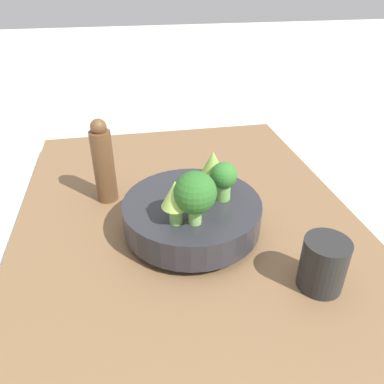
# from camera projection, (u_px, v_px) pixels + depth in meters

# --- Properties ---
(ground_plane) EXTENTS (6.00, 6.00, 0.00)m
(ground_plane) POSITION_uv_depth(u_px,v_px,m) (196.00, 265.00, 0.69)
(ground_plane) COLOR beige
(table) EXTENTS (1.05, 0.65, 0.05)m
(table) POSITION_uv_depth(u_px,v_px,m) (196.00, 255.00, 0.67)
(table) COLOR brown
(table) RESTS_ON ground_plane
(bowl) EXTENTS (0.25, 0.25, 0.07)m
(bowl) POSITION_uv_depth(u_px,v_px,m) (192.00, 214.00, 0.68)
(bowl) COLOR #28282D
(bowl) RESTS_ON table
(romanesco_piece_near) EXTENTS (0.06, 0.06, 0.08)m
(romanesco_piece_near) POSITION_uv_depth(u_px,v_px,m) (213.00, 168.00, 0.67)
(romanesco_piece_near) COLOR #7AB256
(romanesco_piece_near) RESTS_ON bowl
(broccoli_floret_left) EXTENTS (0.07, 0.07, 0.09)m
(broccoli_floret_left) POSITION_uv_depth(u_px,v_px,m) (195.00, 194.00, 0.58)
(broccoli_floret_left) COLOR #7AB256
(broccoli_floret_left) RESTS_ON bowl
(romanesco_piece_far) EXTENTS (0.05, 0.05, 0.08)m
(romanesco_piece_far) POSITION_uv_depth(u_px,v_px,m) (175.00, 197.00, 0.58)
(romanesco_piece_far) COLOR #6BA34C
(romanesco_piece_far) RESTS_ON bowl
(broccoli_floret_front) EXTENTS (0.05, 0.05, 0.07)m
(broccoli_floret_front) POSITION_uv_depth(u_px,v_px,m) (224.00, 178.00, 0.65)
(broccoli_floret_front) COLOR #6BA34C
(broccoli_floret_front) RESTS_ON bowl
(cup) EXTENTS (0.07, 0.07, 0.08)m
(cup) POSITION_uv_depth(u_px,v_px,m) (323.00, 264.00, 0.56)
(cup) COLOR black
(cup) RESTS_ON table
(pepper_mill) EXTENTS (0.04, 0.04, 0.18)m
(pepper_mill) POSITION_uv_depth(u_px,v_px,m) (103.00, 163.00, 0.75)
(pepper_mill) COLOR brown
(pepper_mill) RESTS_ON table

